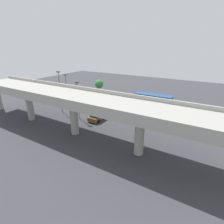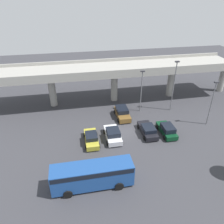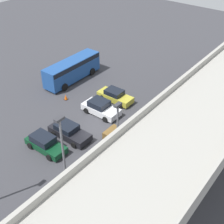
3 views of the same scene
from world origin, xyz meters
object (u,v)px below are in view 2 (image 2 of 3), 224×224
lamp_post_near_aisle (174,83)px  parked_car_3 (148,130)px  parked_car_2 (122,113)px  traffic_cone (124,161)px  parked_car_0 (91,138)px  parked_car_1 (113,134)px  lamp_post_by_overpass (141,88)px  parked_car_4 (167,130)px  shuttle_bus (92,174)px  lamp_post_mid_lot (212,100)px

lamp_post_near_aisle → parked_car_3: bearing=-135.7°
parked_car_2 → lamp_post_near_aisle: size_ratio=0.51×
traffic_cone → parked_car_0: bearing=125.6°
parked_car_1 → lamp_post_by_overpass: (6.26, 7.06, 3.64)m
parked_car_3 → lamp_post_near_aisle: lamp_post_near_aisle is taller
parked_car_1 → lamp_post_near_aisle: lamp_post_near_aisle is taller
parked_car_3 → parked_car_4: parked_car_4 is taller
parked_car_3 → shuttle_bus: bearing=131.9°
lamp_post_by_overpass → lamp_post_mid_lot: bearing=-34.0°
lamp_post_mid_lot → traffic_cone: lamp_post_mid_lot is taller
shuttle_bus → lamp_post_near_aisle: size_ratio=0.98×
parked_car_4 → lamp_post_by_overpass: bearing=13.7°
parked_car_1 → traffic_cone: 5.22m
parked_car_0 → traffic_cone: (3.49, -4.88, -0.35)m
parked_car_2 → parked_car_4: (5.37, -5.95, -0.08)m
parked_car_2 → lamp_post_by_overpass: size_ratio=0.61×
shuttle_bus → parked_car_2: bearing=64.4°
parked_car_2 → shuttle_bus: 15.08m
lamp_post_by_overpass → traffic_cone: 14.18m
lamp_post_mid_lot → shuttle_bus: bearing=-155.1°
parked_car_0 → shuttle_bus: bearing=174.9°
parked_car_3 → shuttle_bus: shuttle_bus is taller
lamp_post_mid_lot → parked_car_0: bearing=-176.2°
parked_car_2 → lamp_post_by_overpass: lamp_post_by_overpass is taller
parked_car_3 → shuttle_bus: (-9.08, -8.15, 1.02)m
lamp_post_near_aisle → lamp_post_mid_lot: bearing=-55.8°
shuttle_bus → parked_car_3: bearing=41.9°
parked_car_2 → parked_car_3: 6.01m
parked_car_1 → parked_car_3: 5.29m
lamp_post_near_aisle → parked_car_2: bearing=-175.0°
shuttle_bus → lamp_post_mid_lot: lamp_post_mid_lot is taller
parked_car_1 → lamp_post_mid_lot: bearing=-86.5°
shuttle_bus → parked_car_4: bearing=32.7°
parked_car_4 → lamp_post_mid_lot: (7.29, 1.28, 3.57)m
parked_car_4 → lamp_post_mid_lot: 8.22m
parked_car_1 → lamp_post_near_aisle: bearing=-61.3°
parked_car_3 → parked_car_1: bearing=91.8°
parked_car_1 → lamp_post_by_overpass: bearing=-41.5°
shuttle_bus → lamp_post_near_aisle: (15.45, 14.36, 3.43)m
parked_car_2 → traffic_cone: (-2.32, -10.79, -0.47)m
shuttle_bus → lamp_post_mid_lot: 21.29m
parked_car_4 → lamp_post_near_aisle: (3.58, 6.74, 4.40)m
lamp_post_by_overpass → parked_car_3: bearing=-98.1°
parked_car_2 → parked_car_4: parked_car_2 is taller
lamp_post_near_aisle → traffic_cone: (-11.27, -11.57, -4.79)m
parked_car_1 → lamp_post_mid_lot: 15.80m
parked_car_3 → lamp_post_near_aisle: 9.95m
lamp_post_near_aisle → traffic_cone: lamp_post_near_aisle is taller
shuttle_bus → traffic_cone: size_ratio=12.43×
parked_car_4 → parked_car_0: bearing=89.8°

